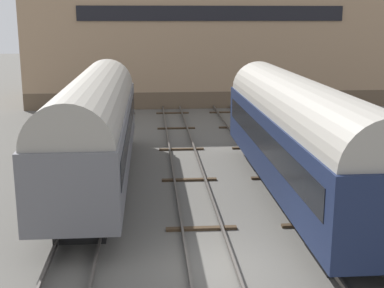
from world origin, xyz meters
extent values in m
plane|color=#56544F|center=(0.00, 0.00, 0.00)|extent=(200.00, 200.00, 0.00)
cube|color=#4C4742|center=(-5.00, 0.00, 0.18)|extent=(0.08, 60.00, 0.16)
cube|color=#4C4742|center=(-3.57, 0.00, 0.18)|extent=(0.08, 60.00, 0.16)
cube|color=#3D2D1E|center=(-4.29, 3.00, 0.05)|extent=(2.60, 0.24, 0.10)
cube|color=#3D2D1E|center=(-4.29, 9.00, 0.05)|extent=(2.60, 0.24, 0.10)
cube|color=#3D2D1E|center=(-4.29, 15.00, 0.05)|extent=(2.60, 0.24, 0.10)
cube|color=#3D2D1E|center=(-4.29, 21.00, 0.05)|extent=(2.60, 0.24, 0.10)
cube|color=#3D2D1E|center=(-4.29, 27.00, 0.05)|extent=(2.60, 0.24, 0.10)
cube|color=#4C4742|center=(-0.72, 0.00, 0.18)|extent=(0.08, 60.00, 0.16)
cube|color=#4C4742|center=(0.72, 0.00, 0.18)|extent=(0.08, 60.00, 0.16)
cube|color=#3D2D1E|center=(0.00, 3.00, 0.05)|extent=(2.60, 0.24, 0.10)
cube|color=#3D2D1E|center=(0.00, 9.00, 0.05)|extent=(2.60, 0.24, 0.10)
cube|color=#3D2D1E|center=(0.00, 15.00, 0.05)|extent=(2.60, 0.24, 0.10)
cube|color=#3D2D1E|center=(0.00, 21.00, 0.05)|extent=(2.60, 0.24, 0.10)
cube|color=#3D2D1E|center=(0.00, 27.00, 0.05)|extent=(2.60, 0.24, 0.10)
cube|color=#4C4742|center=(3.57, 0.00, 0.18)|extent=(0.08, 60.00, 0.16)
cube|color=#4C4742|center=(5.00, 0.00, 0.18)|extent=(0.08, 60.00, 0.16)
cube|color=#3D2D1E|center=(4.29, 3.00, 0.05)|extent=(2.60, 0.24, 0.10)
cube|color=#3D2D1E|center=(4.29, 9.00, 0.05)|extent=(2.60, 0.24, 0.10)
cube|color=#3D2D1E|center=(4.29, 15.00, 0.05)|extent=(2.60, 0.24, 0.10)
cube|color=#3D2D1E|center=(4.29, 21.00, 0.05)|extent=(2.60, 0.24, 0.10)
cube|color=#3D2D1E|center=(4.29, 27.00, 0.05)|extent=(2.60, 0.24, 0.10)
cube|color=black|center=(4.29, 11.47, 0.50)|extent=(1.80, 2.40, 1.00)
cube|color=black|center=(4.29, 0.20, 0.50)|extent=(1.80, 2.40, 1.00)
cube|color=#192342|center=(4.29, 5.84, 2.37)|extent=(3.03, 17.33, 2.73)
cube|color=black|center=(4.29, 5.84, 2.69)|extent=(3.07, 15.95, 0.98)
cylinder|color=gray|center=(4.29, 5.84, 3.73)|extent=(2.88, 16.99, 2.88)
cube|color=black|center=(-4.29, 14.30, 0.50)|extent=(1.80, 2.40, 1.00)
cube|color=black|center=(-4.29, 3.22, 0.50)|extent=(1.80, 2.40, 1.00)
cube|color=slate|center=(-4.29, 8.76, 2.34)|extent=(3.07, 17.05, 2.68)
cube|color=black|center=(-4.29, 8.76, 2.66)|extent=(3.11, 15.69, 0.96)
cylinder|color=gray|center=(-4.29, 8.76, 3.68)|extent=(2.92, 16.71, 2.92)
cylinder|color=brown|center=(5.75, 9.24, 0.43)|extent=(0.20, 0.20, 0.85)
cylinder|color=brown|center=(8.33, 9.24, 0.43)|extent=(0.20, 0.20, 0.85)
cylinder|color=brown|center=(5.75, 2.77, 0.43)|extent=(0.20, 0.20, 0.85)
cube|color=#2D4C33|center=(7.29, 5.44, 1.38)|extent=(1.40, 0.40, 0.06)
cube|color=#2D4C33|center=(7.29, 5.61, 1.64)|extent=(1.40, 0.06, 0.45)
cube|color=black|center=(6.69, 5.44, 1.15)|extent=(0.06, 0.40, 0.40)
cube|color=black|center=(7.88, 5.44, 1.15)|extent=(0.06, 0.40, 0.40)
cube|color=brown|center=(3.36, 36.12, 0.71)|extent=(31.04, 13.89, 1.42)
cube|color=#9E7F60|center=(3.36, 36.12, 7.83)|extent=(31.04, 13.89, 12.81)
cube|color=black|center=(3.36, 29.13, 7.83)|extent=(21.72, 0.10, 1.20)
camera|label=1|loc=(-1.79, -15.17, 7.60)|focal=50.00mm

